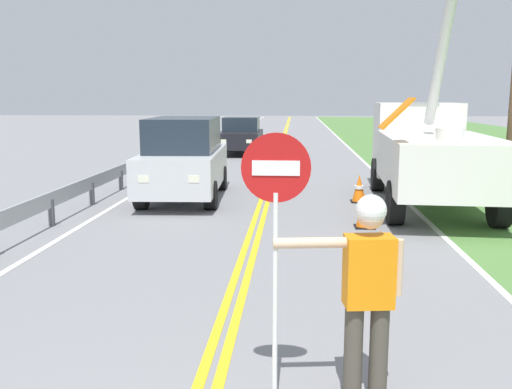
# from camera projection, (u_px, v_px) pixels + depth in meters

# --- Properties ---
(centerline_yellow_left) EXTENTS (0.11, 110.00, 0.01)m
(centerline_yellow_left) POSITION_uv_depth(u_px,v_px,m) (273.00, 164.00, 21.90)
(centerline_yellow_left) COLOR yellow
(centerline_yellow_left) RESTS_ON ground
(centerline_yellow_right) EXTENTS (0.11, 110.00, 0.01)m
(centerline_yellow_right) POSITION_uv_depth(u_px,v_px,m) (278.00, 164.00, 21.89)
(centerline_yellow_right) COLOR yellow
(centerline_yellow_right) RESTS_ON ground
(edge_line_right) EXTENTS (0.12, 110.00, 0.01)m
(edge_line_right) POSITION_uv_depth(u_px,v_px,m) (367.00, 165.00, 21.65)
(edge_line_right) COLOR silver
(edge_line_right) RESTS_ON ground
(edge_line_left) EXTENTS (0.12, 110.00, 0.01)m
(edge_line_left) POSITION_uv_depth(u_px,v_px,m) (186.00, 163.00, 22.15)
(edge_line_left) COLOR silver
(edge_line_left) RESTS_ON ground
(flagger_worker) EXTENTS (1.08, 0.29, 1.83)m
(flagger_worker) POSITION_uv_depth(u_px,v_px,m) (367.00, 287.00, 4.60)
(flagger_worker) COLOR #474238
(flagger_worker) RESTS_ON ground
(stop_sign_paddle) EXTENTS (0.56, 0.04, 2.33)m
(stop_sign_paddle) POSITION_uv_depth(u_px,v_px,m) (276.00, 210.00, 4.45)
(stop_sign_paddle) COLOR silver
(stop_sign_paddle) RESTS_ON ground
(utility_bucket_truck) EXTENTS (3.01, 6.92, 5.83)m
(utility_bucket_truck) POSITION_uv_depth(u_px,v_px,m) (428.00, 146.00, 13.60)
(utility_bucket_truck) COLOR white
(utility_bucket_truck) RESTS_ON ground
(oncoming_suv_nearest) EXTENTS (2.08, 4.68, 2.10)m
(oncoming_suv_nearest) POSITION_uv_depth(u_px,v_px,m) (184.00, 158.00, 14.28)
(oncoming_suv_nearest) COLOR silver
(oncoming_suv_nearest) RESTS_ON ground
(oncoming_sedan_second) EXTENTS (1.92, 4.11, 1.70)m
(oncoming_sedan_second) POSITION_uv_depth(u_px,v_px,m) (241.00, 136.00, 25.83)
(oncoming_sedan_second) COLOR black
(oncoming_sedan_second) RESTS_ON ground
(traffic_cone_lead) EXTENTS (0.40, 0.40, 0.70)m
(traffic_cone_lead) POSITION_uv_depth(u_px,v_px,m) (379.00, 254.00, 8.12)
(traffic_cone_lead) COLOR orange
(traffic_cone_lead) RESTS_ON ground
(traffic_cone_mid) EXTENTS (0.40, 0.40, 0.70)m
(traffic_cone_mid) POSITION_uv_depth(u_px,v_px,m) (365.00, 211.00, 11.16)
(traffic_cone_mid) COLOR orange
(traffic_cone_mid) RESTS_ON ground
(traffic_cone_tail) EXTENTS (0.40, 0.40, 0.70)m
(traffic_cone_tail) POSITION_uv_depth(u_px,v_px,m) (359.00, 189.00, 13.90)
(traffic_cone_tail) COLOR orange
(traffic_cone_tail) RESTS_ON ground
(guardrail_left_shoulder) EXTENTS (0.10, 32.00, 0.71)m
(guardrail_left_shoulder) POSITION_uv_depth(u_px,v_px,m) (132.00, 167.00, 16.88)
(guardrail_left_shoulder) COLOR #9EA0A3
(guardrail_left_shoulder) RESTS_ON ground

